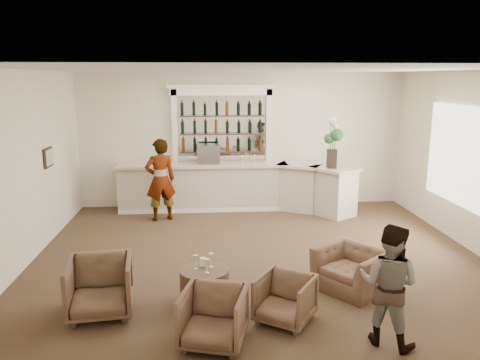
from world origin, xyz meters
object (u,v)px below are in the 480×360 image
object	(u,v)px
armchair_right	(285,299)
espresso_machine	(209,154)
armchair_far	(351,269)
bar_counter	(237,187)
cocktail_table	(204,286)
sommelier	(160,180)
armchair_center	(213,317)
guest	(389,285)
armchair_left	(100,287)
flower_vase	(332,140)

from	to	relation	value
armchair_right	espresso_machine	distance (m)	5.64
armchair_far	armchair_right	bearing A→B (deg)	-91.55
armchair_right	armchair_far	size ratio (longest dim) A/B	0.71
bar_counter	cocktail_table	bearing A→B (deg)	-99.49
sommelier	armchair_right	distance (m)	5.17
sommelier	armchair_center	world-z (taller)	sommelier
armchair_center	armchair_right	size ratio (longest dim) A/B	1.10
armchair_right	armchair_center	bearing A→B (deg)	-120.52
sommelier	guest	size ratio (longest dim) A/B	1.24
cocktail_table	espresso_machine	bearing A→B (deg)	88.53
armchair_left	flower_vase	distance (m)	6.30
flower_vase	sommelier	bearing A→B (deg)	-179.60
armchair_left	armchair_right	size ratio (longest dim) A/B	1.24
armchair_center	armchair_far	distance (m)	2.51
cocktail_table	sommelier	xyz separation A→B (m)	(-0.97, 4.09, 0.68)
sommelier	armchair_center	xyz separation A→B (m)	(1.08, -5.18, -0.58)
cocktail_table	armchair_right	distance (m)	1.23
armchair_left	flower_vase	size ratio (longest dim) A/B	0.75
armchair_left	flower_vase	bearing A→B (deg)	38.38
armchair_right	flower_vase	world-z (taller)	flower_vase
bar_counter	guest	xyz separation A→B (m)	(1.40, -6.00, 0.18)
bar_counter	espresso_machine	bearing A→B (deg)	175.47
sommelier	armchair_center	distance (m)	5.33
bar_counter	armchair_far	world-z (taller)	bar_counter
bar_counter	guest	world-z (taller)	guest
bar_counter	armchair_left	bearing A→B (deg)	-113.75
guest	espresso_machine	xyz separation A→B (m)	(-2.07, 6.05, 0.62)
sommelier	armchair_far	distance (m)	5.03
armchair_center	armchair_left	bearing A→B (deg)	165.38
sommelier	armchair_left	world-z (taller)	sommelier
cocktail_table	armchair_left	bearing A→B (deg)	-170.67
cocktail_table	armchair_center	bearing A→B (deg)	-84.35
armchair_left	espresso_machine	bearing A→B (deg)	66.44
armchair_far	espresso_machine	size ratio (longest dim) A/B	1.85
sommelier	flower_vase	bearing A→B (deg)	161.99
espresso_machine	guest	bearing A→B (deg)	-69.10
armchair_left	armchair_right	xyz separation A→B (m)	(2.47, -0.39, -0.08)
sommelier	cocktail_table	bearing A→B (deg)	84.90
cocktail_table	flower_vase	bearing A→B (deg)	54.64
armchair_center	espresso_machine	size ratio (longest dim) A/B	1.45
guest	armchair_left	xyz separation A→B (m)	(-3.61, 0.97, -0.36)
armchair_left	espresso_machine	xyz separation A→B (m)	(1.53, 5.07, 0.98)
cocktail_table	armchair_center	xyz separation A→B (m)	(0.11, -1.09, 0.10)
armchair_far	sommelier	bearing A→B (deg)	-178.74
armchair_center	armchair_far	world-z (taller)	armchair_center
guest	sommelier	bearing A→B (deg)	-20.55
cocktail_table	armchair_right	bearing A→B (deg)	-30.36
armchair_left	armchair_right	world-z (taller)	armchair_left
sommelier	armchair_right	world-z (taller)	sommelier
armchair_center	flower_vase	xyz separation A→B (m)	(2.82, 5.21, 1.44)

